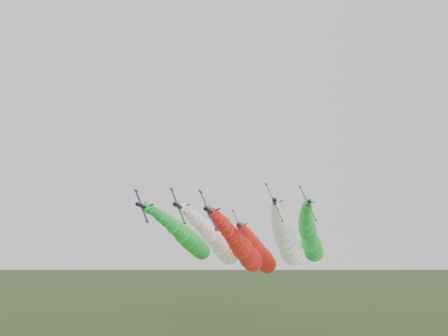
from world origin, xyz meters
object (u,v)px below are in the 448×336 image
(jet_lead, at_px, (242,248))
(jet_outer_right, at_px, (310,239))
(jet_trail, at_px, (259,253))
(jet_outer_left, at_px, (188,239))
(jet_inner_left, at_px, (218,243))
(jet_inner_right, at_px, (287,242))

(jet_lead, xyz_separation_m, jet_outer_right, (21.60, 14.84, 3.30))
(jet_outer_right, height_order, jet_trail, jet_outer_right)
(jet_lead, relative_size, jet_trail, 1.00)
(jet_trail, bearing_deg, jet_outer_left, -159.93)
(jet_lead, xyz_separation_m, jet_inner_left, (-8.97, 11.17, 2.13))
(jet_outer_right, relative_size, jet_trail, 1.00)
(jet_lead, xyz_separation_m, jet_inner_right, (13.89, 7.60, 2.08))
(jet_trail, bearing_deg, jet_inner_left, -129.06)
(jet_inner_left, xyz_separation_m, jet_outer_left, (-11.88, 6.87, 1.52))
(jet_outer_left, relative_size, jet_trail, 0.99)
(jet_inner_left, distance_m, jet_trail, 20.82)
(jet_inner_right, height_order, jet_outer_right, jet_outer_right)
(jet_inner_left, bearing_deg, jet_trail, 50.94)
(jet_lead, height_order, jet_outer_right, jet_outer_right)
(jet_lead, distance_m, jet_outer_right, 26.41)
(jet_lead, bearing_deg, jet_outer_right, 34.48)
(jet_inner_left, height_order, jet_outer_left, jet_outer_left)
(jet_inner_left, relative_size, jet_outer_right, 1.00)
(jet_outer_left, xyz_separation_m, jet_outer_right, (42.45, -3.20, -0.35))
(jet_lead, height_order, jet_inner_left, jet_inner_left)
(jet_trail, bearing_deg, jet_inner_right, -63.06)
(jet_lead, relative_size, jet_outer_right, 1.00)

